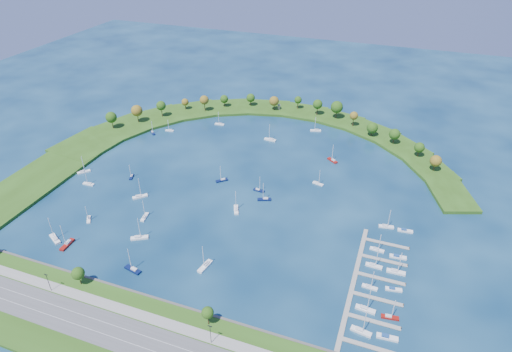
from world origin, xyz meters
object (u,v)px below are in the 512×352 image
(docked_boat_1, at_px, (387,337))
(docked_boat_8, at_px, (377,249))
(docked_boat_2, at_px, (365,309))
(docked_boat_4, at_px, (370,287))
(moored_boat_14, at_px, (170,130))
(docked_boat_5, at_px, (393,289))
(docked_boat_7, at_px, (396,271))
(docked_boat_10, at_px, (386,226))
(moored_boat_18, at_px, (318,183))
(moored_boat_2, at_px, (222,180))
(docked_boat_11, at_px, (405,231))
(moored_boat_20, at_px, (236,209))
(moored_boat_16, at_px, (333,160))
(moored_boat_8, at_px, (220,124))
(moored_boat_1, at_px, (264,199))
(docked_boat_9, at_px, (398,257))
(moored_boat_21, at_px, (55,238))
(harbor_tower, at_px, (279,107))
(moored_boat_4, at_px, (270,139))
(moored_boat_17, at_px, (131,176))
(moored_boat_10, at_px, (89,219))
(docked_boat_3, at_px, (390,317))
(moored_boat_6, at_px, (205,266))
(moored_boat_19, at_px, (153,132))
(moored_boat_7, at_px, (140,196))
(moored_boat_13, at_px, (67,244))
(moored_boat_3, at_px, (259,190))
(moored_boat_12, at_px, (89,184))
(docked_boat_6, at_px, (374,265))
(moored_boat_0, at_px, (316,130))
(docked_boat_0, at_px, (361,331))
(dock_system, at_px, (369,286))
(moored_boat_9, at_px, (84,171))
(moored_boat_5, at_px, (133,269))

(docked_boat_1, xyz_separation_m, docked_boat_8, (-10.44, 52.56, 0.22))
(docked_boat_2, distance_m, docked_boat_4, 13.78)
(moored_boat_14, relative_size, docked_boat_5, 1.24)
(docked_boat_7, xyz_separation_m, docked_boat_10, (-8.08, 33.76, -0.04))
(docked_boat_10, bearing_deg, moored_boat_18, 137.12)
(moored_boat_2, xyz_separation_m, docked_boat_11, (113.41, -11.75, -0.29))
(moored_boat_14, distance_m, moored_boat_20, 116.88)
(moored_boat_16, bearing_deg, docked_boat_11, 167.37)
(moored_boat_8, bearing_deg, moored_boat_14, 30.79)
(moored_boat_1, distance_m, docked_boat_9, 82.69)
(moored_boat_21, bearing_deg, harbor_tower, -78.31)
(moored_boat_4, bearing_deg, moored_boat_1, 110.22)
(docked_boat_4, bearing_deg, moored_boat_8, 139.56)
(moored_boat_17, relative_size, moored_boat_21, 0.68)
(moored_boat_10, relative_size, docked_boat_3, 0.91)
(moored_boat_6, xyz_separation_m, docked_boat_10, (79.66, 61.88, -0.07))
(moored_boat_19, distance_m, docked_boat_11, 198.60)
(moored_boat_7, xyz_separation_m, docked_boat_8, (140.09, 1.33, -0.07))
(docked_boat_8, bearing_deg, moored_boat_21, -157.35)
(moored_boat_8, height_order, moored_boat_13, moored_boat_13)
(moored_boat_3, xyz_separation_m, docked_boat_4, (75.08, -57.09, -0.00))
(moored_boat_12, distance_m, docked_boat_6, 178.56)
(moored_boat_3, bearing_deg, docked_boat_7, -20.46)
(docked_boat_8, bearing_deg, moored_boat_14, 158.80)
(moored_boat_21, bearing_deg, moored_boat_18, -110.98)
(moored_boat_7, relative_size, docked_boat_2, 1.03)
(moored_boat_14, bearing_deg, moored_boat_0, -169.14)
(moored_boat_8, height_order, docked_boat_5, moored_boat_8)
(moored_boat_0, distance_m, moored_boat_6, 164.66)
(moored_boat_14, bearing_deg, docked_boat_1, 133.43)
(moored_boat_12, xyz_separation_m, docked_boat_0, (178.15, -52.80, 0.05))
(dock_system, xyz_separation_m, docked_boat_5, (10.69, 1.57, 0.21))
(harbor_tower, xyz_separation_m, docked_boat_3, (110.35, -190.15, -3.29))
(docked_boat_0, bearing_deg, moored_boat_7, 168.73)
(moored_boat_8, bearing_deg, docked_boat_11, 143.93)
(harbor_tower, height_order, docked_boat_6, docked_boat_6)
(moored_boat_10, bearing_deg, docked_boat_8, 65.44)
(moored_boat_9, height_order, moored_boat_10, moored_boat_9)
(moored_boat_9, distance_m, moored_boat_16, 166.65)
(moored_boat_0, bearing_deg, docked_boat_2, 94.35)
(docked_boat_7, distance_m, docked_boat_9, 11.18)
(moored_boat_20, distance_m, docked_boat_9, 91.41)
(moored_boat_7, height_order, moored_boat_8, moored_boat_7)
(moored_boat_10, bearing_deg, moored_boat_14, 151.16)
(moored_boat_16, xyz_separation_m, docked_boat_8, (39.94, -81.56, -0.04))
(docked_boat_10, bearing_deg, moored_boat_5, -155.58)
(moored_boat_14, distance_m, docked_boat_1, 224.78)
(docked_boat_1, bearing_deg, moored_boat_12, 160.70)
(moored_boat_3, distance_m, moored_boat_20, 23.99)
(docked_boat_11, bearing_deg, docked_boat_0, -104.50)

